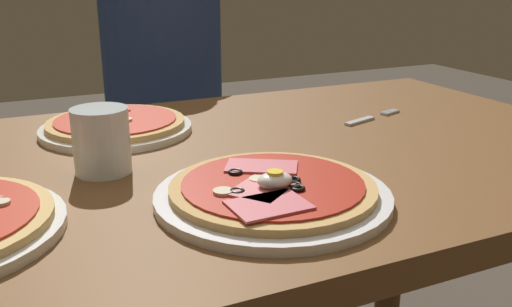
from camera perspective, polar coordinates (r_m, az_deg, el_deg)
The scene contains 6 objects.
dining_table at distance 0.95m, azimuth -0.65°, elevation -6.44°, with size 1.27×0.77×0.74m.
pizza_foreground at distance 0.71m, azimuth 1.66°, elevation -3.86°, with size 0.30×0.30×0.05m.
pizza_across_left at distance 1.04m, azimuth -13.82°, elevation 2.74°, with size 0.26×0.26×0.03m.
water_glass_near at distance 0.83m, azimuth -15.16°, elevation 0.83°, with size 0.08×0.08×0.09m.
fork at distance 1.11m, azimuth 11.21°, elevation 3.47°, with size 0.15×0.06×0.00m.
diner_person at distance 1.64m, azimuth -8.95°, elevation 1.80°, with size 0.32×0.32×1.18m.
Camera 1 is at (-0.35, -0.79, 1.02)m, focal length 40.07 mm.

